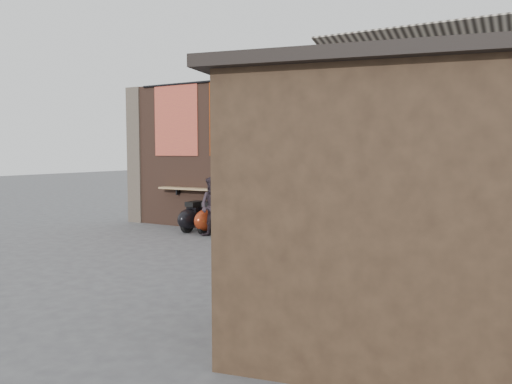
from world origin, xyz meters
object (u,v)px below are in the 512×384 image
Objects in this scene: scooter_stool_8 at (354,232)px; diner_right at (213,207)px; shopper_tan at (332,217)px; scooter_stool_3 at (247,221)px; scooter_stool_1 at (210,217)px; diner_left at (224,204)px; market_stall at (366,217)px; scooter_stool_4 at (266,224)px; shopper_navy at (343,217)px; scooter_stool_2 at (228,220)px; scooter_stool_7 at (331,227)px; scooter_stool_5 at (287,225)px; shelf_box at (252,186)px; scooter_stool_0 at (193,217)px; scooter_stool_6 at (309,225)px; shopper_grey at (410,236)px; scooter_stool_9 at (378,231)px.

diner_right is (-3.42, -0.50, 0.40)m from scooter_stool_8.
scooter_stool_3 is at bearing 106.35° from shopper_tan.
diner_left reaches higher than scooter_stool_1.
market_stall is (5.37, -5.39, 0.65)m from diner_left.
shopper_navy is at bearing -36.77° from scooter_stool_4.
scooter_stool_3 is 0.28× the size of market_stall.
market_stall reaches higher than scooter_stool_2.
scooter_stool_7 is at bearing 63.72° from shopper_tan.
shopper_tan is at bearing -31.26° from scooter_stool_4.
diner_left is at bearing 81.50° from diner_right.
shelf_box is at bearing 166.05° from scooter_stool_5.
diner_right is (-1.77, -0.53, 0.38)m from scooter_stool_5.
shelf_box is 2.44m from scooter_stool_7.
shopper_navy is at bearing 102.20° from market_stall.
market_stall is at bearing -51.15° from diner_left.
scooter_stool_5 is (1.65, 0.06, -0.02)m from scooter_stool_2.
scooter_stool_5 is at bearing 1.34° from scooter_stool_1.
scooter_stool_0 is at bearing 115.36° from shopper_tan.
shopper_tan is (2.76, -1.32, 0.44)m from scooter_stool_3.
scooter_stool_6 is (1.67, 0.04, 0.02)m from scooter_stool_3.
scooter_stool_5 is at bearing 3.96° from shopper_grey.
shopper_grey is at bearing -26.93° from diner_right.
scooter_stool_1 is 1.01× the size of scooter_stool_6.
scooter_stool_7 is (2.78, -0.00, 0.02)m from scooter_stool_2.
scooter_stool_2 is at bearing -177.99° from scooter_stool_5.
shopper_grey reaches higher than scooter_stool_3.
shopper_grey is (4.11, -3.07, 0.53)m from scooter_stool_4.
scooter_stool_9 is at bearing 93.51° from market_stall.
diner_right is (-2.33, -0.53, 0.34)m from scooter_stool_6.
scooter_stool_1 is 3.34m from scooter_stool_7.
scooter_stool_0 is 0.29× the size of market_stall.
scooter_stool_8 is at bearing -0.94° from scooter_stool_5.
scooter_stool_0 is 7.03m from shopper_grey.
scooter_stool_0 is 0.53× the size of diner_left.
shopper_grey is at bearing -30.22° from scooter_stool_2.
scooter_stool_5 is at bearing -53.60° from shopper_navy.
scooter_stool_9 is 0.57× the size of diner_right.
shopper_tan reaches higher than scooter_stool_7.
scooter_stool_5 is 1.06× the size of scooter_stool_8.
scooter_stool_1 is at bearing 125.73° from market_stall.
diner_right is 0.86× the size of shopper_grey.
scooter_stool_8 is 0.86× the size of scooter_stool_9.
shelf_box is 0.44× the size of diner_right.
scooter_stool_3 is 1.05× the size of scooter_stool_5.
market_stall is (3.65, -5.51, 1.07)m from scooter_stool_5.
market_stall reaches higher than diner_right.
scooter_stool_1 is 1.18× the size of scooter_stool_4.
scooter_stool_4 is 7.00m from market_stall.
scooter_stool_6 is (2.77, 0.06, -0.00)m from scooter_stool_1.
diner_right reaches higher than scooter_stool_4.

